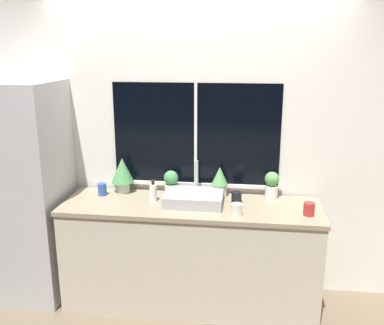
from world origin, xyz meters
TOP-DOWN VIEW (x-y plane):
  - ground_plane at (0.00, 0.00)m, footprint 14.00×14.00m
  - wall_back at (0.00, 0.66)m, footprint 8.00×0.09m
  - wall_left at (-2.11, 1.50)m, footprint 0.06×7.00m
  - counter at (0.00, 0.30)m, footprint 2.08×0.62m
  - refrigerator at (-1.46, 0.33)m, footprint 0.74×0.69m
  - sink at (0.02, 0.33)m, footprint 0.46×0.40m
  - potted_plant_far_left at (-0.62, 0.52)m, footprint 0.19×0.19m
  - potted_plant_center_left at (-0.20, 0.52)m, footprint 0.12×0.12m
  - potted_plant_center_right at (0.22, 0.52)m, footprint 0.14×0.14m
  - potted_plant_far_right at (0.65, 0.52)m, footprint 0.12×0.12m
  - soap_bottle at (-0.31, 0.34)m, footprint 0.06×0.06m
  - mug_black at (0.36, 0.39)m, footprint 0.08×0.08m
  - mug_white at (0.37, 0.12)m, footprint 0.08×0.08m
  - mug_blue at (-0.78, 0.42)m, footprint 0.07×0.07m
  - mug_red at (0.91, 0.19)m, footprint 0.08×0.08m

SIDE VIEW (x-z plane):
  - ground_plane at x=0.00m, z-range 0.00..0.00m
  - counter at x=0.00m, z-range 0.00..0.89m
  - refrigerator at x=-1.46m, z-range 0.00..1.85m
  - mug_black at x=0.36m, z-range 0.88..0.97m
  - mug_white at x=0.37m, z-range 0.88..0.97m
  - sink at x=0.02m, z-range 0.78..1.08m
  - mug_red at x=0.91m, z-range 0.88..0.98m
  - mug_blue at x=-0.78m, z-range 0.88..0.99m
  - soap_bottle at x=-0.31m, z-range 0.87..1.05m
  - potted_plant_center_left at x=-0.20m, z-range 0.89..1.10m
  - potted_plant_far_right at x=0.65m, z-range 0.89..1.12m
  - potted_plant_center_right at x=0.22m, z-range 0.89..1.15m
  - potted_plant_far_left at x=-0.62m, z-range 0.91..1.22m
  - wall_back at x=0.00m, z-range 0.00..2.70m
  - wall_left at x=-2.11m, z-range 0.00..2.70m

